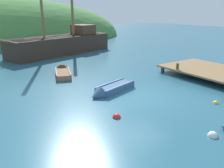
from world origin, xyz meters
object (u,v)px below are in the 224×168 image
buoy_red (117,117)px  buoy_white (213,136)px  rowboat_outer_left (63,73)px  buoy_yellow (216,103)px  rowboat_far (110,90)px  sailing_ship (63,47)px

buoy_red → buoy_white: bearing=-58.0°
rowboat_outer_left → buoy_white: 11.82m
buoy_white → buoy_yellow: 3.69m
rowboat_outer_left → buoy_yellow: rowboat_outer_left is taller
buoy_yellow → buoy_red: size_ratio=0.74×
rowboat_far → buoy_yellow: size_ratio=12.18×
sailing_ship → rowboat_far: size_ratio=4.20×
rowboat_outer_left → buoy_yellow: size_ratio=11.50×
sailing_ship → buoy_yellow: (0.82, -18.60, -0.77)m
sailing_ship → buoy_yellow: bearing=76.3°
rowboat_outer_left → buoy_red: size_ratio=8.55×
buoy_yellow → buoy_red: 5.58m
sailing_ship → buoy_yellow: sailing_ship is taller
sailing_ship → rowboat_outer_left: sailing_ship is taller
rowboat_outer_left → rowboat_far: rowboat_outer_left is taller
buoy_yellow → buoy_red: bearing=163.5°
sailing_ship → rowboat_far: 14.33m
buoy_white → buoy_red: bearing=122.0°
buoy_white → buoy_red: buoy_white is taller
rowboat_far → buoy_yellow: bearing=113.2°
rowboat_outer_left → buoy_yellow: (4.53, -9.87, -0.14)m
rowboat_far → buoy_red: bearing=45.2°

